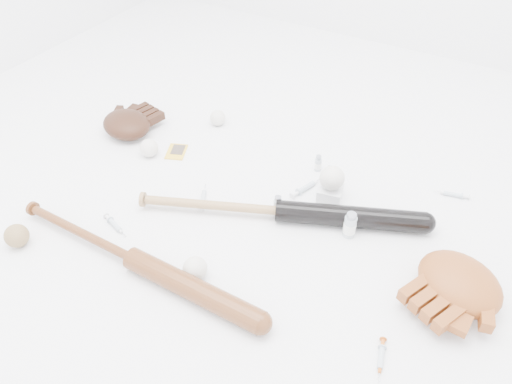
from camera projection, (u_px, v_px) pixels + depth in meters
The scene contains 20 objects.
bat_dark at pixel (279, 211), 1.62m from camera, with size 0.98×0.07×0.07m, color black, non-canonical shape.
bat_wood at pixel (133, 259), 1.47m from camera, with size 0.92×0.07×0.07m, color brown, non-canonical shape.
glove_dark at pixel (126, 124), 1.99m from camera, with size 0.25×0.25×0.09m, color black, non-canonical shape.
glove_tan at pixel (460, 282), 1.38m from camera, with size 0.29×0.29×0.10m, color brown, non-canonical shape.
trading_card at pixel (176, 152), 1.92m from camera, with size 0.07×0.10×0.01m, color gold.
pedestal at pixel (330, 193), 1.71m from camera, with size 0.08×0.08×0.05m, color white.
baseball_on_pedestal at pixel (332, 178), 1.67m from camera, with size 0.08×0.08×0.08m, color silver.
baseball_left at pixel (149, 148), 1.88m from camera, with size 0.07×0.07×0.07m, color silver.
baseball_upper at pixel (218, 118), 2.05m from camera, with size 0.06×0.06×0.06m, color silver.
baseball_mid at pixel (195, 269), 1.44m from camera, with size 0.07×0.07×0.07m, color silver.
baseball_aged at pixel (17, 236), 1.54m from camera, with size 0.07×0.07×0.07m, color olive.
syringe_0 at pixel (115, 225), 1.61m from camera, with size 0.14×0.02×0.02m, color #ADBCC6, non-canonical shape.
syringe_1 at pixel (203, 198), 1.71m from camera, with size 0.14×0.02×0.02m, color #ADBCC6, non-canonical shape.
syringe_2 at pixel (306, 188), 1.75m from camera, with size 0.17×0.03×0.02m, color #ADBCC6, non-canonical shape.
syringe_3 at pixel (381, 358), 1.26m from camera, with size 0.13×0.02×0.02m, color #ADBCC6, non-canonical shape.
syringe_4 at pixel (453, 194), 1.73m from camera, with size 0.13×0.02×0.02m, color #ADBCC6, non-canonical shape.
vial_0 at pixel (318, 163), 1.82m from camera, with size 0.02×0.02×0.07m, color #AEB8BF.
vial_1 at pixel (329, 175), 1.76m from camera, with size 0.03×0.03×0.07m, color #AEB8BF.
vial_2 at pixel (278, 205), 1.65m from camera, with size 0.03×0.03×0.07m, color #AEB8BF.
vial_3 at pixel (350, 225), 1.56m from camera, with size 0.04×0.04×0.09m, color #AEB8BF.
Camera 1 is at (0.64, -1.01, 1.16)m, focal length 35.00 mm.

